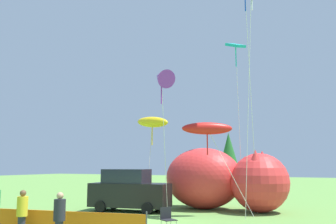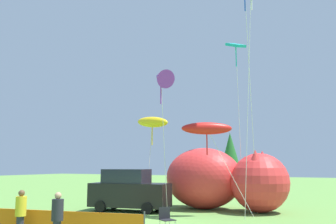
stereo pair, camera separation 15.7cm
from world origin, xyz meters
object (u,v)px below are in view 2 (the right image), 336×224
inflatable_cat (221,181)px  kite_teal_diamond (236,49)px  spectator_in_black_shirt (57,217)px  kite_purple_delta (161,78)px  kite_red_lizard (207,129)px  folding_chair (166,217)px  kite_yellow_hero (152,122)px  spectator_in_grey_shirt (21,213)px  parked_car (129,191)px

inflatable_cat → kite_teal_diamond: bearing=58.6°
spectator_in_black_shirt → kite_purple_delta: kite_purple_delta is taller
kite_teal_diamond → kite_red_lizard: bearing=-96.3°
folding_chair → spectator_in_black_shirt: bearing=-79.5°
kite_purple_delta → kite_yellow_hero: bearing=126.7°
spectator_in_grey_shirt → kite_yellow_hero: kite_yellow_hero is taller
spectator_in_grey_shirt → spectator_in_black_shirt: bearing=-7.2°
spectator_in_grey_shirt → kite_purple_delta: bearing=73.8°
kite_red_lizard → kite_purple_delta: kite_purple_delta is taller
inflatable_cat → kite_yellow_hero: 5.00m
kite_purple_delta → spectator_in_black_shirt: bearing=-90.1°
inflatable_cat → kite_yellow_hero: (-3.40, -1.71, 3.25)m
parked_car → kite_purple_delta: size_ratio=0.61×
folding_chair → inflatable_cat: inflatable_cat is taller
folding_chair → inflatable_cat: bearing=126.1°
spectator_in_grey_shirt → kite_purple_delta: kite_purple_delta is taller
spectator_in_grey_shirt → kite_yellow_hero: (-0.19, 9.11, 3.93)m
kite_red_lizard → kite_teal_diamond: kite_teal_diamond is taller
folding_chair → kite_red_lizard: 5.68m
inflatable_cat → kite_yellow_hero: kite_yellow_hero is taller
kite_yellow_hero → spectator_in_grey_shirt: bearing=-88.8°
parked_car → folding_chair: bearing=-52.8°
kite_teal_diamond → kite_purple_delta: bearing=-110.9°
inflatable_cat → parked_car: bearing=-142.2°
inflatable_cat → spectator_in_grey_shirt: bearing=-102.7°
inflatable_cat → kite_teal_diamond: 7.83m
folding_chair → spectator_in_black_shirt: size_ratio=0.53×
folding_chair → kite_red_lizard: kite_red_lizard is taller
spectator_in_black_shirt → spectator_in_grey_shirt: (-1.84, 0.23, -0.00)m
spectator_in_grey_shirt → kite_yellow_hero: size_ratio=0.31×
spectator_in_black_shirt → kite_yellow_hero: size_ratio=0.31×
folding_chair → inflatable_cat: 7.18m
folding_chair → kite_yellow_hero: 7.84m
spectator_in_black_shirt → kite_teal_diamond: bearing=80.1°
parked_car → kite_red_lizard: bearing=-8.8°
parked_car → kite_yellow_hero: size_ratio=0.83×
spectator_in_black_shirt → kite_purple_delta: bearing=89.9°
folding_chair → kite_red_lizard: size_ratio=0.19×
spectator_in_black_shirt → spectator_in_grey_shirt: size_ratio=1.00×
kite_red_lizard → kite_purple_delta: bearing=-135.3°
kite_yellow_hero → kite_teal_diamond: bearing=33.6°
spectator_in_grey_shirt → kite_purple_delta: 8.76m
folding_chair → kite_yellow_hero: (-3.71, 5.39, 4.32)m
spectator_in_black_shirt → spectator_in_grey_shirt: bearing=172.8°
kite_red_lizard → spectator_in_grey_shirt: bearing=-113.7°
parked_car → kite_red_lizard: size_ratio=0.97×
kite_yellow_hero → kite_teal_diamond: 6.69m
spectator_in_grey_shirt → kite_red_lizard: (3.53, 8.03, 3.32)m
folding_chair → kite_teal_diamond: bearing=120.6°
spectator_in_grey_shirt → kite_purple_delta: size_ratio=0.22×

